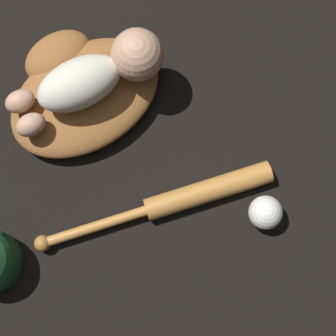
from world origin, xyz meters
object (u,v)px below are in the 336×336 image
baseball_glove (80,90)px  baseball_bat (185,198)px  baby_figure (98,74)px  baseball (266,213)px

baseball_glove → baseball_bat: baseball_glove is taller
baseball_glove → baseball_bat: (0.11, -0.32, -0.01)m
baseball_glove → baby_figure: (0.05, -0.02, 0.09)m
baseball_bat → baseball: (0.14, -0.10, 0.01)m
baseball_bat → baseball: bearing=-35.2°
baseball_glove → baseball_bat: size_ratio=0.74×
baby_figure → baseball_bat: bearing=-77.8°
baseball_glove → baseball_bat: 0.34m
baseball_bat → baseball: 0.18m
baby_figure → baseball: 0.46m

